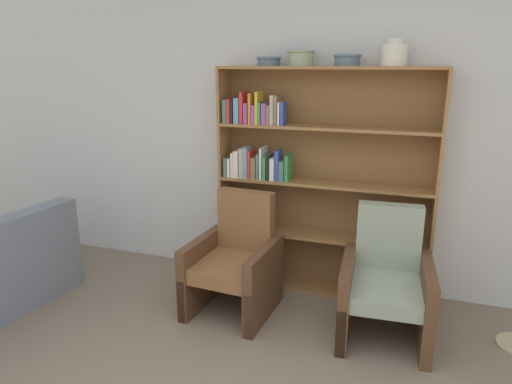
{
  "coord_description": "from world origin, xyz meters",
  "views": [
    {
      "loc": [
        0.61,
        -1.3,
        1.97
      ],
      "look_at": [
        -0.57,
        2.15,
        0.95
      ],
      "focal_mm": 32.0,
      "sensor_mm": 36.0,
      "label": 1
    }
  ],
  "objects_px": {
    "bowl_copper": "(269,61)",
    "armchair_leather": "(235,263)",
    "bowl_slate": "(301,57)",
    "bowl_olive": "(347,59)",
    "bookshelf": "(304,182)",
    "armchair_cushioned": "(386,285)",
    "vase_tall": "(394,54)"
  },
  "relations": [
    {
      "from": "bookshelf",
      "to": "bowl_olive",
      "type": "bearing_deg",
      "value": -3.32
    },
    {
      "from": "bowl_copper",
      "to": "bowl_slate",
      "type": "distance_m",
      "value": 0.27
    },
    {
      "from": "vase_tall",
      "to": "bowl_copper",
      "type": "bearing_deg",
      "value": 180.0
    },
    {
      "from": "bookshelf",
      "to": "bowl_olive",
      "type": "distance_m",
      "value": 1.08
    },
    {
      "from": "bookshelf",
      "to": "armchair_cushioned",
      "type": "distance_m",
      "value": 1.12
    },
    {
      "from": "bowl_olive",
      "to": "bowl_copper",
      "type": "bearing_deg",
      "value": 180.0
    },
    {
      "from": "bowl_olive",
      "to": "vase_tall",
      "type": "height_order",
      "value": "vase_tall"
    },
    {
      "from": "bookshelf",
      "to": "bowl_copper",
      "type": "xyz_separation_m",
      "value": [
        -0.33,
        -0.02,
        1.02
      ]
    },
    {
      "from": "bowl_copper",
      "to": "armchair_leather",
      "type": "relative_size",
      "value": 0.22
    },
    {
      "from": "bowl_slate",
      "to": "armchair_cushioned",
      "type": "distance_m",
      "value": 1.91
    },
    {
      "from": "bookshelf",
      "to": "armchair_cushioned",
      "type": "bearing_deg",
      "value": -36.87
    },
    {
      "from": "bowl_copper",
      "to": "armchair_leather",
      "type": "distance_m",
      "value": 1.7
    },
    {
      "from": "armchair_cushioned",
      "to": "bookshelf",
      "type": "bearing_deg",
      "value": -40.53
    },
    {
      "from": "bowl_copper",
      "to": "bowl_olive",
      "type": "height_order",
      "value": "bowl_olive"
    },
    {
      "from": "armchair_leather",
      "to": "bowl_olive",
      "type": "bearing_deg",
      "value": -139.2
    },
    {
      "from": "bowl_copper",
      "to": "bowl_olive",
      "type": "relative_size",
      "value": 0.95
    },
    {
      "from": "vase_tall",
      "to": "armchair_cushioned",
      "type": "relative_size",
      "value": 0.21
    },
    {
      "from": "bowl_olive",
      "to": "bowl_slate",
      "type": "bearing_deg",
      "value": 180.0
    },
    {
      "from": "bookshelf",
      "to": "bowl_copper",
      "type": "bearing_deg",
      "value": -176.71
    },
    {
      "from": "bookshelf",
      "to": "armchair_leather",
      "type": "distance_m",
      "value": 0.92
    },
    {
      "from": "armchair_cushioned",
      "to": "bowl_slate",
      "type": "bearing_deg",
      "value": -37.81
    },
    {
      "from": "bowl_olive",
      "to": "armchair_leather",
      "type": "relative_size",
      "value": 0.23
    },
    {
      "from": "bowl_copper",
      "to": "bowl_slate",
      "type": "height_order",
      "value": "bowl_slate"
    },
    {
      "from": "bowl_olive",
      "to": "vase_tall",
      "type": "distance_m",
      "value": 0.35
    },
    {
      "from": "bowl_copper",
      "to": "vase_tall",
      "type": "height_order",
      "value": "vase_tall"
    },
    {
      "from": "bowl_slate",
      "to": "armchair_leather",
      "type": "relative_size",
      "value": 0.24
    },
    {
      "from": "armchair_leather",
      "to": "bookshelf",
      "type": "bearing_deg",
      "value": -122.28
    },
    {
      "from": "bowl_olive",
      "to": "vase_tall",
      "type": "bearing_deg",
      "value": 0.0
    },
    {
      "from": "bowl_olive",
      "to": "armchair_cushioned",
      "type": "relative_size",
      "value": 0.23
    },
    {
      "from": "bowl_slate",
      "to": "vase_tall",
      "type": "distance_m",
      "value": 0.73
    },
    {
      "from": "armchair_cushioned",
      "to": "bowl_copper",
      "type": "bearing_deg",
      "value": -30.69
    },
    {
      "from": "bowl_copper",
      "to": "bowl_olive",
      "type": "bearing_deg",
      "value": 0.0
    }
  ]
}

